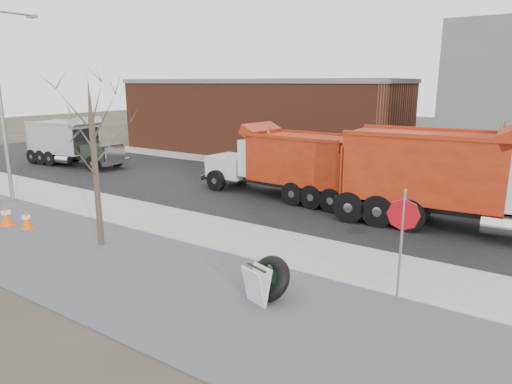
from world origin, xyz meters
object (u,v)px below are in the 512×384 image
Objects in this scene: fire_hydrant at (272,279)px; dump_truck_red_b at (285,162)px; dump_truck_grey at (71,141)px; stop_sign at (402,227)px; truck_tire at (269,279)px; sandwich_board at (257,285)px; dump_truck_red_a at (462,176)px.

fire_hydrant is 9.74m from dump_truck_red_b.
stop_sign is at bearing -22.18° from dump_truck_grey.
truck_tire is at bearing -84.77° from fire_hydrant.
sandwich_board is 21.53m from dump_truck_grey.
dump_truck_red_a is (0.04, 6.61, 0.04)m from stop_sign.
dump_truck_red_a reaches higher than stop_sign.
stop_sign is 6.61m from dump_truck_red_a.
fire_hydrant is 0.98× the size of sandwich_board.
sandwich_board is at bearing 120.32° from dump_truck_red_b.
dump_truck_red_b is 15.01m from dump_truck_grey.
truck_tire is at bearing 101.30° from sandwich_board.
dump_truck_grey is (-19.66, 8.11, 1.11)m from fire_hydrant.
dump_truck_grey reaches higher than truck_tire.
truck_tire is 0.19× the size of dump_truck_grey.
dump_truck_red_a reaches higher than dump_truck_red_b.
dump_truck_red_b reaches higher than sandwich_board.
dump_truck_red_b reaches higher than fire_hydrant.
sandwich_board is 0.12× the size of dump_truck_red_b.
dump_truck_red_b is 1.14× the size of dump_truck_grey.
stop_sign is 0.29× the size of dump_truck_red_a.
dump_truck_red_b is (-4.64, 9.11, 1.14)m from sandwich_board.
dump_truck_red_b is (-4.69, 8.65, 1.13)m from truck_tire.
truck_tire is 0.14× the size of dump_truck_red_a.
dump_truck_red_a is (2.69, 8.56, 1.41)m from sandwich_board.
dump_truck_red_b is at bearing -3.86° from dump_truck_grey.
truck_tire is (0.04, -0.19, 0.09)m from fire_hydrant.
sandwich_board is at bearing -128.07° from stop_sign.
dump_truck_grey is (-19.64, 8.76, 1.03)m from sandwich_board.
fire_hydrant is 0.13× the size of dump_truck_grey.
stop_sign reaches higher than fire_hydrant.
fire_hydrant is 8.49m from dump_truck_red_a.
dump_truck_red_a is 1.24× the size of dump_truck_red_b.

